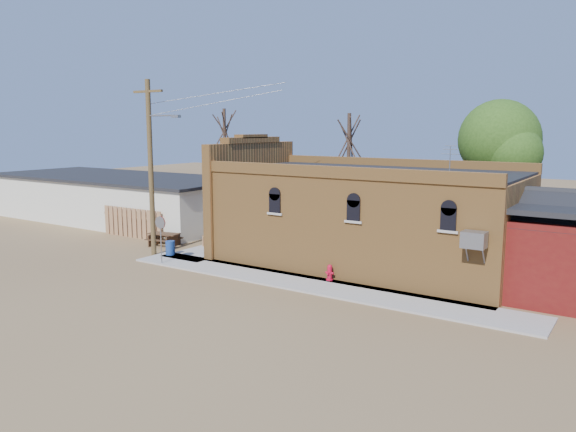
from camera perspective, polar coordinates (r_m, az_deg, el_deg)
The scene contains 14 objects.
ground at distance 24.08m, azimuth -2.04°, elevation -6.98°, with size 120.00×120.00×0.00m, color brown.
sidewalk_south at distance 24.00m, azimuth 2.15°, elevation -6.94°, with size 19.00×2.20×0.08m, color #9E9991.
sidewalk_west at distance 32.42m, azimuth -4.93°, elevation -2.74°, with size 2.60×10.00×0.08m, color #9E9991.
brick_bar at distance 27.38m, azimuth 7.46°, elevation -0.08°, with size 16.40×7.97×6.30m.
storage_building at distance 42.43m, azimuth -16.80°, elevation 1.83°, with size 20.40×8.40×3.17m.
wood_fence at distance 35.15m, azimuth -15.53°, elevation -0.69°, with size 5.20×0.10×1.80m, color #9F6747, non-canonical shape.
utility_pole at distance 29.53m, azimuth -13.71°, elevation 5.15°, with size 3.12×0.26×9.00m.
tree_bare_near at distance 35.83m, azimuth 6.21°, elevation 7.90°, with size 2.80×2.80×7.65m.
tree_bare_far at distance 42.81m, azimuth -6.47°, elevation 8.61°, with size 2.80×2.80×8.16m.
tree_leafy at distance 33.17m, azimuth 20.67°, elevation 7.24°, with size 4.40×4.40×8.15m.
fire_hydrant at distance 24.40m, azimuth 4.25°, elevation -5.74°, with size 0.39×0.36×0.70m.
stop_sign at distance 27.78m, azimuth -12.83°, elevation -1.10°, with size 0.63×0.09×2.32m.
trash_barrel at distance 29.72m, azimuth -11.87°, elevation -3.19°, with size 0.48×0.48×0.73m, color navy.
picnic_table at distance 32.42m, azimuth -12.47°, elevation -2.15°, with size 1.95×1.62×0.72m.
Camera 1 is at (13.51, -18.80, 6.65)m, focal length 35.00 mm.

